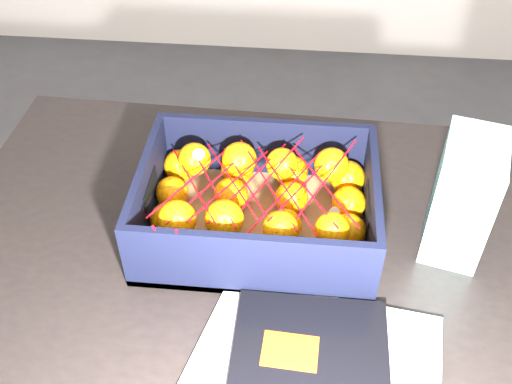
{
  "coord_description": "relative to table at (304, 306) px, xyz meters",
  "views": [
    {
      "loc": [
        0.05,
        -0.83,
        1.48
      ],
      "look_at": [
        -0.01,
        -0.18,
        0.86
      ],
      "focal_mm": 42.32,
      "sensor_mm": 36.0,
      "label": 1
    }
  ],
  "objects": [
    {
      "name": "retail_carton",
      "position": [
        0.23,
        0.08,
        0.2
      ],
      "size": [
        0.12,
        0.15,
        0.19
      ],
      "primitive_type": "cube",
      "rotation": [
        0.0,
        0.0,
        -0.25
      ],
      "color": "white",
      "rests_on": "table"
    },
    {
      "name": "table",
      "position": [
        0.0,
        0.0,
        0.0
      ],
      "size": [
        1.22,
        0.84,
        0.75
      ],
      "color": "black",
      "rests_on": "ground"
    },
    {
      "name": "clementine_heap",
      "position": [
        -0.08,
        0.08,
        0.15
      ],
      "size": [
        0.35,
        0.26,
        0.1
      ],
      "color": "orange",
      "rests_on": "produce_crate"
    },
    {
      "name": "produce_crate",
      "position": [
        -0.08,
        0.08,
        0.14
      ],
      "size": [
        0.37,
        0.28,
        0.12
      ],
      "color": "brown",
      "rests_on": "table"
    },
    {
      "name": "mesh_net",
      "position": [
        -0.09,
        0.07,
        0.2
      ],
      "size": [
        0.31,
        0.25,
        0.09
      ],
      "color": "#B90610",
      "rests_on": "clementine_heap"
    },
    {
      "name": "ground",
      "position": [
        -0.08,
        0.23,
        -0.65
      ],
      "size": [
        3.5,
        3.5,
        0.0
      ],
      "primitive_type": "plane",
      "color": "#363638",
      "rests_on": "ground"
    }
  ]
}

